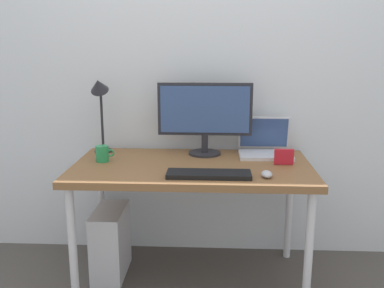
{
  "coord_description": "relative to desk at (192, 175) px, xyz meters",
  "views": [
    {
      "loc": [
        0.12,
        -2.4,
        1.4
      ],
      "look_at": [
        0.0,
        0.0,
        0.84
      ],
      "focal_mm": 40.77,
      "sensor_mm": 36.0,
      "label": 1
    }
  ],
  "objects": [
    {
      "name": "desk",
      "position": [
        0.0,
        0.0,
        0.0
      ],
      "size": [
        1.36,
        0.73,
        0.72
      ],
      "color": "brown",
      "rests_on": "ground_plane"
    },
    {
      "name": "photo_frame",
      "position": [
        0.52,
        0.02,
        0.11
      ],
      "size": [
        0.11,
        0.02,
        0.09
      ],
      "primitive_type": "cube",
      "rotation": [
        0.07,
        0.0,
        0.0
      ],
      "color": "red",
      "rests_on": "desk"
    },
    {
      "name": "keyboard",
      "position": [
        0.1,
        -0.23,
        0.07
      ],
      "size": [
        0.44,
        0.14,
        0.02
      ],
      "primitive_type": "cube",
      "color": "black",
      "rests_on": "desk"
    },
    {
      "name": "monitor",
      "position": [
        0.07,
        0.23,
        0.32
      ],
      "size": [
        0.58,
        0.2,
        0.45
      ],
      "color": "#232328",
      "rests_on": "desk"
    },
    {
      "name": "laptop",
      "position": [
        0.44,
        0.25,
        0.12
      ],
      "size": [
        0.32,
        0.26,
        0.23
      ],
      "color": "silver",
      "rests_on": "desk"
    },
    {
      "name": "back_wall",
      "position": [
        0.0,
        0.43,
        0.64
      ],
      "size": [
        4.4,
        0.04,
        2.6
      ],
      "primitive_type": "cube",
      "color": "silver",
      "rests_on": "ground_plane"
    },
    {
      "name": "coffee_mug",
      "position": [
        -0.53,
        0.04,
        0.11
      ],
      "size": [
        0.11,
        0.08,
        0.09
      ],
      "color": "#268C4C",
      "rests_on": "desk"
    },
    {
      "name": "ground_plane",
      "position": [
        0.0,
        0.0,
        -0.66
      ],
      "size": [
        6.0,
        6.0,
        0.0
      ],
      "primitive_type": "plane",
      "color": "#4C4742"
    },
    {
      "name": "computer_tower",
      "position": [
        -0.5,
        0.03,
        -0.45
      ],
      "size": [
        0.18,
        0.36,
        0.42
      ],
      "primitive_type": "cube",
      "color": "silver",
      "rests_on": "ground_plane"
    },
    {
      "name": "desk_lamp",
      "position": [
        -0.58,
        0.24,
        0.41
      ],
      "size": [
        0.11,
        0.16,
        0.49
      ],
      "color": "#232328",
      "rests_on": "desk"
    },
    {
      "name": "mouse",
      "position": [
        0.4,
        -0.23,
        0.08
      ],
      "size": [
        0.06,
        0.09,
        0.03
      ],
      "primitive_type": "ellipsoid",
      "color": "#B2B2B7",
      "rests_on": "desk"
    }
  ]
}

